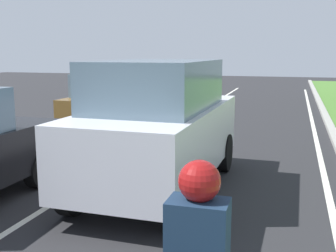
% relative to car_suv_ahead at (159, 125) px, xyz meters
% --- Properties ---
extents(ground_plane, '(60.00, 60.00, 0.00)m').
position_rel_car_suv_ahead_xyz_m(ground_plane, '(-0.74, 5.46, -1.17)').
color(ground_plane, '#262628').
extents(lane_line_center, '(0.12, 32.00, 0.01)m').
position_rel_car_suv_ahead_xyz_m(lane_line_center, '(-1.44, 5.46, -1.16)').
color(lane_line_center, silver).
rests_on(lane_line_center, ground).
extents(lane_line_right_edge, '(0.12, 32.00, 0.01)m').
position_rel_car_suv_ahead_xyz_m(lane_line_right_edge, '(2.86, 5.46, -1.16)').
color(lane_line_right_edge, silver).
rests_on(lane_line_right_edge, ground).
extents(curb_right, '(0.24, 48.00, 0.12)m').
position_rel_car_suv_ahead_xyz_m(curb_right, '(3.36, 5.46, -1.11)').
color(curb_right, '#9E9B93').
rests_on(curb_right, ground).
extents(car_suv_ahead, '(2.03, 4.53, 2.28)m').
position_rel_car_suv_ahead_xyz_m(car_suv_ahead, '(0.00, 0.00, 0.00)').
color(car_suv_ahead, silver).
rests_on(car_suv_ahead, ground).
extents(car_hatchback_far, '(1.83, 3.75, 1.78)m').
position_rel_car_suv_ahead_xyz_m(car_hatchback_far, '(-3.27, 5.01, -0.28)').
color(car_hatchback_far, brown).
rests_on(car_hatchback_far, ground).
extents(rider_person, '(0.50, 0.40, 1.16)m').
position_rel_car_suv_ahead_xyz_m(rider_person, '(1.65, -4.23, 0.02)').
color(rider_person, '#192D47').
rests_on(rider_person, ground).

